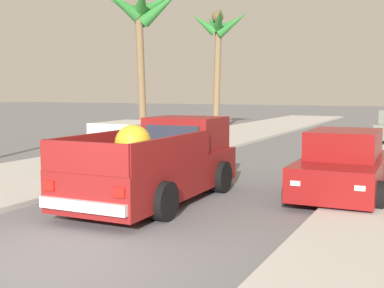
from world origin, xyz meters
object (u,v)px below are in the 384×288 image
at_px(pickup_truck, 159,165).
at_px(palm_tree_left_mid, 219,35).
at_px(car_left_near, 131,150).
at_px(palm_tree_left_fore, 141,16).
at_px(car_right_near, 343,166).

bearing_deg(pickup_truck, palm_tree_left_mid, 108.93).
height_order(car_left_near, palm_tree_left_fore, palm_tree_left_fore).
relative_size(car_left_near, car_right_near, 1.01).
height_order(car_left_near, car_right_near, same).
bearing_deg(palm_tree_left_fore, palm_tree_left_mid, 90.00).
xyz_separation_m(car_left_near, palm_tree_left_mid, (-3.45, 14.75, 5.00)).
bearing_deg(pickup_truck, palm_tree_left_fore, 123.87).
height_order(pickup_truck, car_left_near, pickup_truck).
height_order(pickup_truck, palm_tree_left_fore, palm_tree_left_fore).
relative_size(car_left_near, palm_tree_left_mid, 0.61).
bearing_deg(palm_tree_left_mid, car_left_near, -76.83).
relative_size(pickup_truck, car_right_near, 1.22).
distance_m(pickup_truck, palm_tree_left_mid, 19.14).
distance_m(palm_tree_left_fore, palm_tree_left_mid, 8.56).
distance_m(car_left_near, car_right_near, 6.21).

